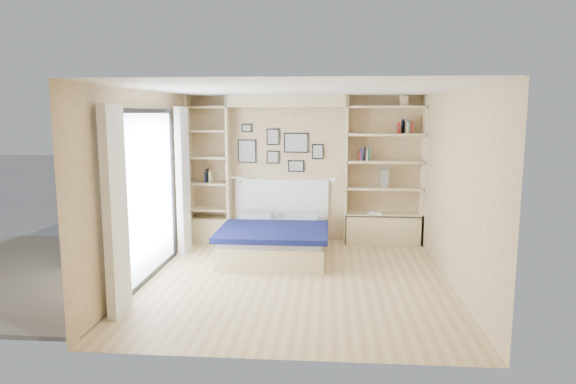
{
  "coord_description": "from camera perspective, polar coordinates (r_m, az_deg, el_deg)",
  "views": [
    {
      "loc": [
        0.41,
        -6.57,
        2.2
      ],
      "look_at": [
        -0.19,
        0.9,
        1.05
      ],
      "focal_mm": 32.0,
      "sensor_mm": 36.0,
      "label": 1
    }
  ],
  "objects": [
    {
      "name": "ground",
      "position": [
        6.94,
        0.95,
        -9.74
      ],
      "size": [
        4.5,
        4.5,
        0.0
      ],
      "primitive_type": "plane",
      "color": "#D0B67E",
      "rests_on": "ground"
    },
    {
      "name": "deck",
      "position": [
        8.0,
        -26.02,
        -8.12
      ],
      "size": [
        3.2,
        4.0,
        0.05
      ],
      "primitive_type": "cube",
      "color": "#726454",
      "rests_on": "ground"
    },
    {
      "name": "photo_gallery",
      "position": [
        8.85,
        -1.05,
        4.89
      ],
      "size": [
        1.48,
        0.02,
        0.82
      ],
      "color": "black",
      "rests_on": "ground"
    },
    {
      "name": "deck_chair",
      "position": [
        8.26,
        -21.32,
        -4.89
      ],
      "size": [
        0.64,
        0.81,
        0.71
      ],
      "rotation": [
        0.0,
        0.0,
        0.35
      ],
      "color": "tan",
      "rests_on": "ground"
    },
    {
      "name": "reading_lamps",
      "position": [
        8.67,
        -0.18,
        1.46
      ],
      "size": [
        1.92,
        0.12,
        0.15
      ],
      "color": "silver",
      "rests_on": "ground"
    },
    {
      "name": "room_shell",
      "position": [
        8.21,
        -1.05,
        0.88
      ],
      "size": [
        4.5,
        4.5,
        4.5
      ],
      "color": "#CCB482",
      "rests_on": "ground"
    },
    {
      "name": "shelf_decor",
      "position": [
        8.68,
        9.01,
        5.28
      ],
      "size": [
        3.48,
        0.23,
        2.03
      ],
      "color": "#A51E1E",
      "rests_on": "ground"
    },
    {
      "name": "bed",
      "position": [
        8.04,
        -1.39,
        -5.17
      ],
      "size": [
        1.63,
        2.06,
        1.07
      ],
      "color": "beige",
      "rests_on": "ground"
    }
  ]
}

